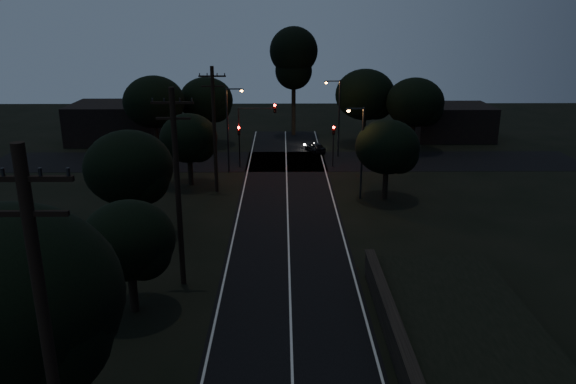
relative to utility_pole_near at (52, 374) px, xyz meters
name	(u,v)px	position (x,y,z in m)	size (l,w,h in m)	color
road_surface	(287,194)	(6.00, 33.12, -6.23)	(60.00, 70.00, 0.03)	black
utility_pole_near	(52,374)	(0.00, 0.00, 0.00)	(2.20, 0.30, 12.00)	black
utility_pole_mid	(178,186)	(0.00, 17.00, -0.51)	(2.20, 0.30, 11.00)	black
utility_pole_far	(214,128)	(0.00, 34.00, -0.76)	(2.20, 0.30, 10.50)	black
tree_left_a	(13,308)	(-2.74, 3.85, -0.34)	(7.21, 7.21, 9.12)	black
tree_left_b	(131,243)	(-1.84, 13.91, -2.44)	(4.62, 4.62, 5.88)	black
tree_left_c	(132,170)	(-4.29, 23.88, -1.50)	(5.81, 5.81, 7.34)	black
tree_left_d	(191,140)	(-2.32, 35.90, -2.14)	(5.00, 5.00, 6.34)	black
tree_far_nw	(208,101)	(-2.79, 51.88, -1.28)	(6.05, 6.05, 7.66)	black
tree_far_w	(156,103)	(-7.77, 47.87, -0.87)	(6.48, 6.48, 8.27)	black
tree_far_ne	(367,96)	(15.24, 51.86, -0.71)	(6.76, 6.76, 8.56)	black
tree_far_e	(417,104)	(20.22, 48.87, -1.12)	(6.24, 6.24, 7.91)	black
tree_right_a	(390,148)	(14.18, 31.90, -2.02)	(5.13, 5.13, 6.52)	black
tall_pine	(294,58)	(7.00, 57.00, 3.14)	(5.73, 5.73, 13.03)	black
building_left	(116,122)	(-14.00, 54.00, -4.05)	(10.00, 8.00, 4.40)	black
building_right	(451,122)	(26.00, 55.00, -4.25)	(9.00, 7.00, 4.00)	black
signal_left	(239,139)	(1.40, 41.99, -3.41)	(0.28, 0.35, 4.10)	black
signal_right	(333,138)	(10.60, 41.99, -3.41)	(0.28, 0.35, 4.10)	black
signal_mast	(256,123)	(3.09, 41.99, -1.91)	(3.70, 0.35, 6.25)	black
streetlight_a	(230,124)	(0.69, 40.00, -1.61)	(1.66, 0.26, 8.00)	black
streetlight_b	(337,113)	(11.31, 46.00, -1.61)	(1.66, 0.26, 8.00)	black
streetlight_c	(360,147)	(11.83, 32.00, -1.89)	(1.46, 0.26, 7.50)	black
car	(315,147)	(9.20, 48.00, -5.70)	(1.29, 3.21, 1.09)	black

